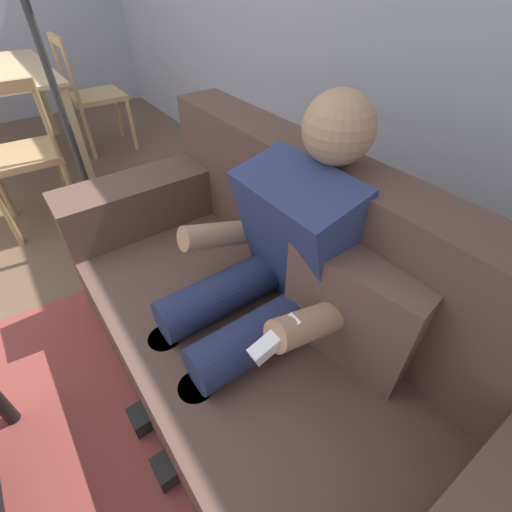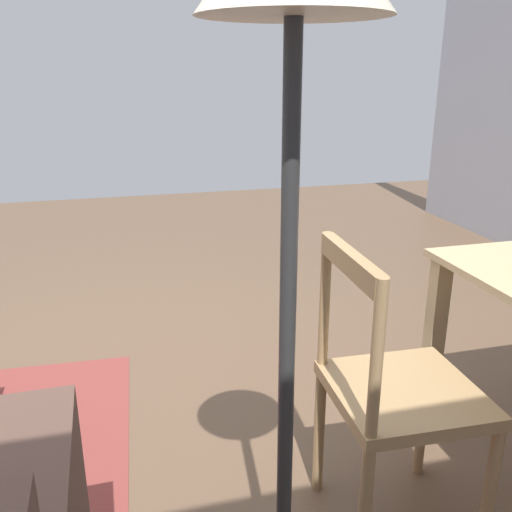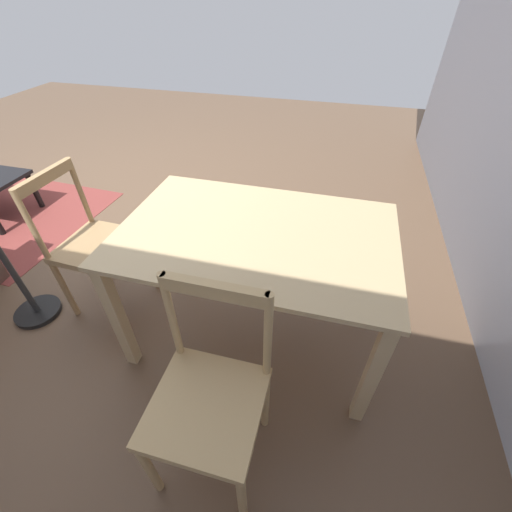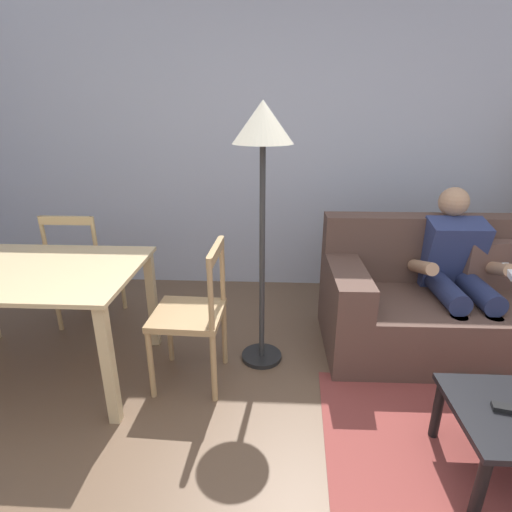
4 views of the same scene
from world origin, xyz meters
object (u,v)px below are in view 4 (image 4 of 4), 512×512
(dining_table, at_px, (28,285))
(dining_chair_near_wall, at_px, (85,269))
(couch, at_px, (454,303))
(floor_lamp, at_px, (263,149))
(dining_chair_facing_couch, at_px, (192,315))
(person_lounging, at_px, (457,271))

(dining_table, relative_size, dining_chair_near_wall, 1.45)
(couch, height_order, floor_lamp, floor_lamp)
(couch, height_order, dining_chair_near_wall, dining_chair_near_wall)
(couch, bearing_deg, dining_chair_near_wall, 175.92)
(dining_chair_facing_couch, distance_m, floor_lamp, 1.08)
(couch, distance_m, dining_chair_facing_couch, 1.88)
(dining_table, bearing_deg, person_lounging, 10.49)
(dining_chair_facing_couch, bearing_deg, dining_chair_near_wall, 144.65)
(couch, height_order, person_lounging, person_lounging)
(floor_lamp, bearing_deg, couch, 10.91)
(dining_table, distance_m, dining_chair_facing_couch, 1.02)
(couch, height_order, dining_chair_facing_couch, dining_chair_facing_couch)
(person_lounging, bearing_deg, dining_table, -169.51)
(dining_chair_facing_couch, bearing_deg, person_lounging, 16.18)
(person_lounging, height_order, floor_lamp, floor_lamp)
(dining_table, bearing_deg, couch, 10.34)
(dining_chair_near_wall, relative_size, floor_lamp, 0.55)
(couch, xyz_separation_m, person_lounging, (-0.02, 0.00, 0.25))
(floor_lamp, bearing_deg, dining_chair_near_wall, 161.84)
(dining_chair_near_wall, bearing_deg, dining_table, -90.00)
(couch, xyz_separation_m, floor_lamp, (-1.39, -0.27, 1.10))
(dining_chair_near_wall, bearing_deg, dining_chair_facing_couch, -35.35)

